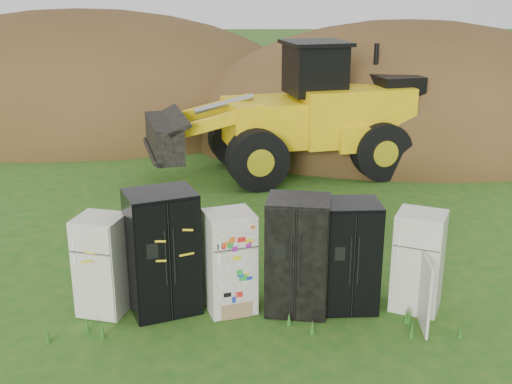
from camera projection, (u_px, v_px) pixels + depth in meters
ground at (267, 308)px, 10.12m from camera, size 120.00×120.00×0.00m
fridge_leftmost at (102, 265)px, 9.80m from camera, size 0.83×0.81×1.56m
fridge_black_side at (162, 252)px, 9.78m from camera, size 1.24×1.12×1.94m
fridge_sticker at (230, 262)px, 9.85m from camera, size 0.88×0.85×1.61m
fridge_dark_mid at (298, 255)px, 9.80m from camera, size 1.05×0.90×1.84m
fridge_black_right at (349, 256)px, 9.89m from camera, size 0.90×0.76×1.75m
fridge_open_door at (418, 261)px, 9.90m from camera, size 0.92×0.90×1.58m
wheel_loader at (282, 110)px, 16.57m from camera, size 7.61×4.52×3.44m
dirt_mound_right at (404, 134)px, 21.44m from camera, size 14.80×10.85×7.47m
dirt_mound_left at (85, 115)px, 24.50m from camera, size 18.01×13.51×7.88m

